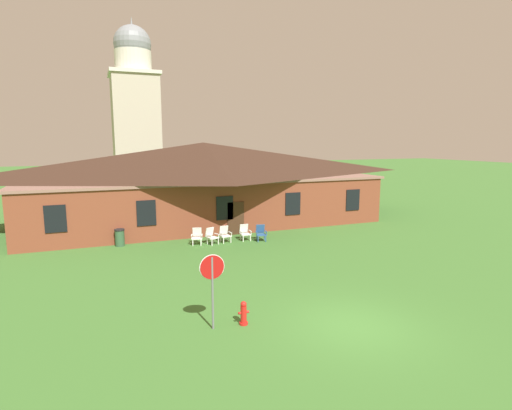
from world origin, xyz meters
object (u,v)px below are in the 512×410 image
(fire_hydrant, at_px, (244,313))
(stop_sign, at_px, (212,276))
(lawn_chair_by_porch, at_px, (197,236))
(lawn_chair_right_end, at_px, (261,232))
(lawn_chair_left_end, at_px, (225,234))
(trash_bin, at_px, (120,237))
(lawn_chair_middle, at_px, (245,232))
(lawn_chair_near_door, at_px, (211,236))

(fire_hydrant, bearing_deg, stop_sign, 176.62)
(lawn_chair_by_porch, bearing_deg, lawn_chair_right_end, -8.52)
(lawn_chair_left_end, bearing_deg, trash_bin, 167.10)
(lawn_chair_middle, distance_m, lawn_chair_right_end, 0.97)
(lawn_chair_by_porch, height_order, lawn_chair_middle, same)
(lawn_chair_left_end, height_order, fire_hydrant, lawn_chair_left_end)
(stop_sign, distance_m, lawn_chair_near_door, 10.89)
(lawn_chair_near_door, height_order, lawn_chair_left_end, same)
(stop_sign, relative_size, lawn_chair_right_end, 2.55)
(lawn_chair_by_porch, relative_size, lawn_chair_left_end, 1.00)
(trash_bin, bearing_deg, lawn_chair_middle, -10.63)
(lawn_chair_middle, bearing_deg, lawn_chair_right_end, -29.50)
(lawn_chair_middle, xyz_separation_m, lawn_chair_right_end, (0.85, -0.48, 0.00))
(lawn_chair_by_porch, height_order, trash_bin, trash_bin)
(lawn_chair_middle, relative_size, trash_bin, 0.98)
(lawn_chair_near_door, bearing_deg, fire_hydrant, -100.06)
(stop_sign, xyz_separation_m, lawn_chair_right_end, (5.83, 10.11, -1.24))
(lawn_chair_near_door, xyz_separation_m, lawn_chair_right_end, (2.96, -0.32, 0.00))
(lawn_chair_right_end, distance_m, fire_hydrant, 11.26)
(lawn_chair_near_door, xyz_separation_m, fire_hydrant, (-1.86, -10.49, -0.12))
(trash_bin, bearing_deg, lawn_chair_right_end, -12.85)
(lawn_chair_left_end, distance_m, fire_hydrant, 10.99)
(stop_sign, relative_size, lawn_chair_middle, 2.55)
(lawn_chair_near_door, relative_size, lawn_chair_left_end, 1.00)
(lawn_chair_near_door, xyz_separation_m, trash_bin, (-4.96, 1.49, -0.00))
(stop_sign, distance_m, lawn_chair_right_end, 11.74)
(lawn_chair_left_end, relative_size, trash_bin, 0.98)
(stop_sign, distance_m, lawn_chair_by_porch, 10.94)
(lawn_chair_by_porch, height_order, lawn_chair_right_end, same)
(lawn_chair_near_door, relative_size, lawn_chair_right_end, 1.00)
(stop_sign, bearing_deg, lawn_chair_by_porch, 79.00)
(fire_hydrant, bearing_deg, lawn_chair_by_porch, 84.33)
(lawn_chair_left_end, relative_size, lawn_chair_middle, 1.00)
(lawn_chair_middle, distance_m, fire_hydrant, 11.37)
(lawn_chair_middle, xyz_separation_m, trash_bin, (-7.08, 1.33, -0.00))
(lawn_chair_near_door, distance_m, fire_hydrant, 10.65)
(lawn_chair_right_end, bearing_deg, lawn_chair_left_end, 167.28)
(lawn_chair_middle, bearing_deg, trash_bin, 169.37)
(lawn_chair_by_porch, distance_m, lawn_chair_middle, 2.91)
(lawn_chair_by_porch, bearing_deg, trash_bin, 163.37)
(stop_sign, relative_size, fire_hydrant, 3.09)
(lawn_chair_left_end, bearing_deg, lawn_chair_near_door, -169.73)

